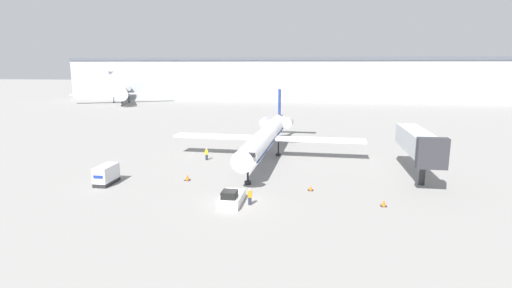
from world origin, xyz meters
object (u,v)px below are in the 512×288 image
object	(u,v)px
pushback_tug	(231,198)
traffic_cone_mid	(384,203)
luggage_cart	(106,175)
worker_near_tug	(250,197)
traffic_cone_right	(311,188)
traffic_cone_left	(187,177)
jet_bridge	(418,143)
worker_by_wing	(207,154)
airplane_main	(267,134)
airplane_parked_far_left	(121,91)

from	to	relation	value
pushback_tug	traffic_cone_mid	xyz separation A→B (m)	(15.18, 1.59, -0.26)
luggage_cart	worker_near_tug	xyz separation A→B (m)	(17.94, -4.55, -0.25)
luggage_cart	traffic_cone_right	bearing A→B (deg)	2.63
traffic_cone_left	jet_bridge	size ratio (longest dim) A/B	0.05
worker_near_tug	worker_by_wing	bearing A→B (deg)	117.82
traffic_cone_left	jet_bridge	world-z (taller)	jet_bridge
jet_bridge	airplane_main	bearing A→B (deg)	156.02
traffic_cone_mid	traffic_cone_right	bearing A→B (deg)	150.92
traffic_cone_right	luggage_cart	bearing A→B (deg)	-177.37
luggage_cart	jet_bridge	xyz separation A→B (m)	(36.79, 8.14, 3.33)
worker_near_tug	luggage_cart	bearing A→B (deg)	165.78
traffic_cone_left	airplane_parked_far_left	size ratio (longest dim) A/B	0.02
worker_near_tug	traffic_cone_left	world-z (taller)	worker_near_tug
pushback_tug	traffic_cone_right	world-z (taller)	pushback_tug
airplane_main	traffic_cone_left	distance (m)	16.51
pushback_tug	worker_near_tug	world-z (taller)	worker_near_tug
worker_near_tug	traffic_cone_mid	xyz separation A→B (m)	(13.28, 1.59, -0.53)
worker_by_wing	airplane_parked_far_left	bearing A→B (deg)	123.89
worker_by_wing	traffic_cone_mid	xyz separation A→B (m)	(22.74, -16.34, -0.60)
worker_by_wing	traffic_cone_left	size ratio (longest dim) A/B	2.29
worker_by_wing	jet_bridge	world-z (taller)	jet_bridge
pushback_tug	jet_bridge	size ratio (longest dim) A/B	0.31
airplane_main	pushback_tug	bearing A→B (deg)	-92.60
luggage_cart	traffic_cone_left	size ratio (longest dim) A/B	4.62
worker_by_wing	traffic_cone_mid	world-z (taller)	worker_by_wing
airplane_main	jet_bridge	world-z (taller)	airplane_main
worker_near_tug	traffic_cone_right	xyz separation A→B (m)	(5.98, 5.65, -0.59)
luggage_cart	worker_by_wing	xyz separation A→B (m)	(8.48, 13.38, -0.19)
pushback_tug	airplane_main	bearing A→B (deg)	87.40
traffic_cone_mid	worker_by_wing	bearing A→B (deg)	144.31
airplane_main	traffic_cone_right	world-z (taller)	airplane_main
worker_near_tug	jet_bridge	bearing A→B (deg)	33.96
traffic_cone_mid	airplane_parked_far_left	bearing A→B (deg)	128.39
luggage_cart	worker_by_wing	distance (m)	15.84
jet_bridge	traffic_cone_left	bearing A→B (deg)	-169.23
luggage_cart	worker_near_tug	distance (m)	18.51
airplane_parked_far_left	jet_bridge	world-z (taller)	airplane_parked_far_left
worker_near_tug	traffic_cone_right	world-z (taller)	worker_near_tug
pushback_tug	traffic_cone_right	xyz separation A→B (m)	(7.89, 5.64, -0.32)
traffic_cone_left	traffic_cone_right	world-z (taller)	traffic_cone_left
worker_by_wing	airplane_parked_far_left	world-z (taller)	airplane_parked_far_left
pushback_tug	jet_bridge	world-z (taller)	jet_bridge
airplane_main	worker_by_wing	size ratio (longest dim) A/B	19.01
traffic_cone_right	airplane_parked_far_left	bearing A→B (deg)	126.82
worker_near_tug	traffic_cone_right	size ratio (longest dim) A/B	2.81
pushback_tug	traffic_cone_mid	world-z (taller)	pushback_tug
traffic_cone_mid	jet_bridge	bearing A→B (deg)	63.38
traffic_cone_right	traffic_cone_mid	xyz separation A→B (m)	(7.30, -4.06, 0.06)
pushback_tug	airplane_parked_far_left	world-z (taller)	airplane_parked_far_left
worker_by_wing	traffic_cone_mid	distance (m)	28.00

